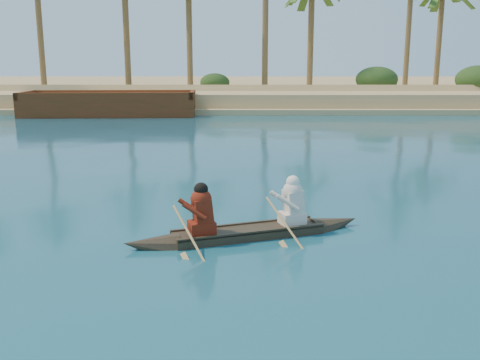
# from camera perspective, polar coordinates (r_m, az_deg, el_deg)

# --- Properties ---
(sandy_embankment) EXTENTS (150.00, 51.00, 1.50)m
(sandy_embankment) POSITION_cam_1_polar(r_m,az_deg,el_deg) (60.99, -6.97, 9.59)
(sandy_embankment) COLOR tan
(sandy_embankment) RESTS_ON ground
(palm_grove) EXTENTS (110.00, 14.00, 16.00)m
(palm_grove) POSITION_cam_1_polar(r_m,az_deg,el_deg) (49.36, -9.00, 17.57)
(palm_grove) COLOR #385E21
(palm_grove) RESTS_ON ground
(shrub_cluster) EXTENTS (100.00, 6.00, 2.40)m
(shrub_cluster) POSITION_cam_1_polar(r_m,az_deg,el_deg) (45.75, -9.41, 9.45)
(shrub_cluster) COLOR #1E3212
(shrub_cluster) RESTS_ON ground
(canoe) EXTENTS (4.91, 2.31, 1.37)m
(canoe) POSITION_cam_1_polar(r_m,az_deg,el_deg) (10.72, 0.88, -4.76)
(canoe) COLOR #352D1D
(canoe) RESTS_ON ground
(barge_mid) EXTENTS (11.35, 4.25, 1.86)m
(barge_mid) POSITION_cam_1_polar(r_m,az_deg,el_deg) (36.73, -13.69, 7.72)
(barge_mid) COLOR maroon
(barge_mid) RESTS_ON ground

